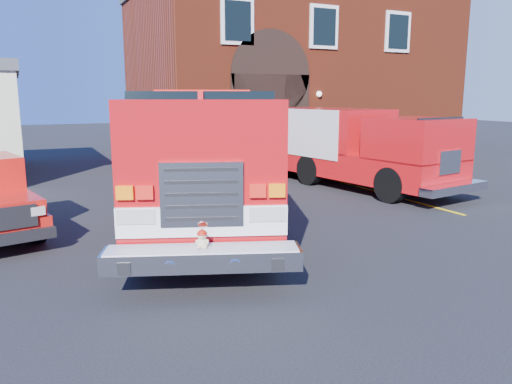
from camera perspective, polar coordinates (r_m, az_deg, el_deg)
name	(u,v)px	position (r m, az deg, el deg)	size (l,w,h in m)	color
ground	(233,240)	(11.05, -2.67, -5.55)	(100.00, 100.00, 0.00)	black
parking_stripe_near	(424,204)	(15.42, 18.68, -1.35)	(0.12, 3.00, 0.01)	yellow
parking_stripe_mid	(361,188)	(17.64, 11.95, 0.50)	(0.12, 3.00, 0.01)	yellow
parking_stripe_far	(315,175)	(20.08, 6.78, 1.91)	(0.12, 3.00, 0.01)	yellow
fire_station	(287,74)	(27.14, 3.55, 13.31)	(15.20, 10.20, 8.45)	maroon
fire_engine	(206,153)	(12.86, -5.69, 4.40)	(6.43, 10.88, 3.24)	black
secondary_truck	(350,144)	(17.83, 10.73, 5.36)	(3.80, 8.52, 2.67)	black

